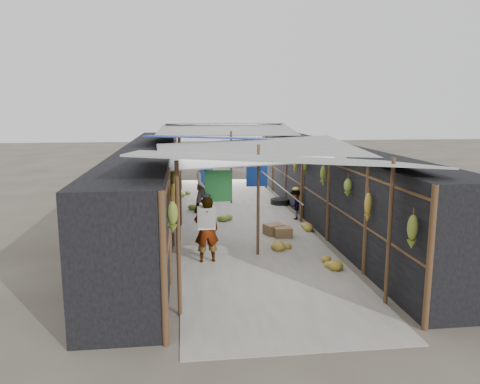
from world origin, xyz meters
name	(u,v)px	position (x,y,z in m)	size (l,w,h in m)	color
ground	(285,309)	(0.00, 0.00, 0.00)	(80.00, 80.00, 0.00)	#6B6356
aisle_slab	(240,220)	(0.00, 6.50, 0.01)	(3.60, 16.00, 0.02)	#9E998E
stall_left	(150,185)	(-2.70, 6.50, 1.15)	(1.40, 15.00, 2.30)	black
stall_right	(326,181)	(2.70, 6.50, 1.15)	(1.40, 15.00, 2.30)	black
crate_near	(274,230)	(0.72, 4.69, 0.15)	(0.50, 0.40, 0.30)	#97754C
crate_mid	(283,232)	(0.91, 4.41, 0.14)	(0.46, 0.37, 0.28)	#97754C
crate_back	(219,196)	(-0.38, 9.63, 0.15)	(0.49, 0.40, 0.31)	#97754C
black_basin	(280,202)	(1.70, 8.62, 0.10)	(0.67, 0.67, 0.20)	black
vendor_elderly	(206,230)	(-1.21, 2.65, 0.75)	(0.55, 0.36, 1.50)	silver
shopper_blue	(207,185)	(-0.94, 7.64, 0.93)	(0.90, 0.70, 1.85)	navy
vendor_seated	(295,205)	(1.70, 6.31, 0.48)	(0.62, 0.36, 0.96)	#534C48
market_canopy	(239,141)	(0.02, 6.84, 2.41)	(5.62, 15.20, 2.77)	brown
hanging_bananas	(246,167)	(0.16, 6.38, 1.66)	(3.95, 14.20, 0.83)	olive
floor_bananas	(242,217)	(0.03, 6.18, 0.15)	(4.08, 9.03, 0.36)	olive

